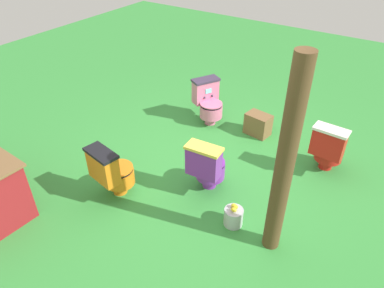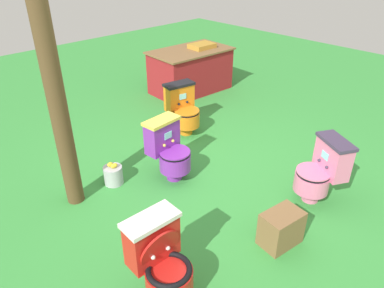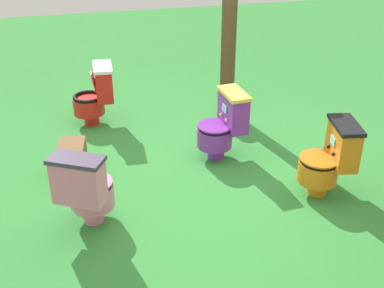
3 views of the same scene
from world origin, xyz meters
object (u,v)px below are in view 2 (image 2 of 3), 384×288
Objects in this scene: toilet_red at (161,260)px; wooden_post at (58,109)px; small_crate at (281,228)px; lemon_bucket at (113,175)px; toilet_orange at (183,109)px; toilet_purple at (169,150)px; vendor_table at (191,70)px; toilet_pink at (321,171)px.

toilet_red is 1.75m from wooden_post.
small_crate is 1.99m from lemon_bucket.
toilet_red is 1.22m from small_crate.
toilet_orange is 1.17m from toilet_purple.
toilet_purple is 1.00× the size of toilet_red.
toilet_purple is at bearing -130.45° from toilet_red.
wooden_post is 7.91× the size of lemon_bucket.
toilet_orange and toilet_red have the same top height.
toilet_red is at bearing -136.65° from vendor_table.
wooden_post is 2.39m from small_crate.
wooden_post is at bearing 75.29° from toilet_pink.
vendor_table reaches higher than toilet_pink.
toilet_orange reaches higher than lemon_bucket.
small_crate is (-2.12, -3.42, -0.22)m from vendor_table.
toilet_red is 4.50m from vendor_table.
toilet_orange is at bearing 68.86° from small_crate.
small_crate is at bearing 166.59° from toilet_red.
lemon_bucket is at bearing 25.13° from toilet_orange.
vendor_table is at bearing -126.96° from toilet_orange.
toilet_orange is 1.00× the size of toilet_red.
small_crate is (1.07, -1.93, -0.92)m from wooden_post.
vendor_table reaches higher than small_crate.
toilet_orange is 0.48× the size of vendor_table.
toilet_red is 0.48× the size of vendor_table.
vendor_table is at bearing 25.12° from wooden_post.
toilet_orange is 1.55m from lemon_bucket.
lemon_bucket is at bearing 67.60° from toilet_pink.
toilet_orange is 1.00× the size of toilet_pink.
lemon_bucket is at bearing 107.27° from small_crate.
wooden_post is at bearing -154.88° from vendor_table.
lemon_bucket is at bearing -150.69° from vendor_table.
vendor_table is 3.12m from lemon_bucket.
toilet_purple is 1.33m from wooden_post.
lemon_bucket is (-0.59, 1.90, -0.06)m from small_crate.
wooden_post is at bearing -90.75° from toilet_red.
vendor_table is 3.98× the size of small_crate.
toilet_red is 1.69m from lemon_bucket.
toilet_purple reaches higher than small_crate.
toilet_purple is at bearing -19.72° from wooden_post.
vendor_table is at bearing 7.98° from toilet_pink.
toilet_orange is 1.92× the size of small_crate.
wooden_post is 5.76× the size of small_crate.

